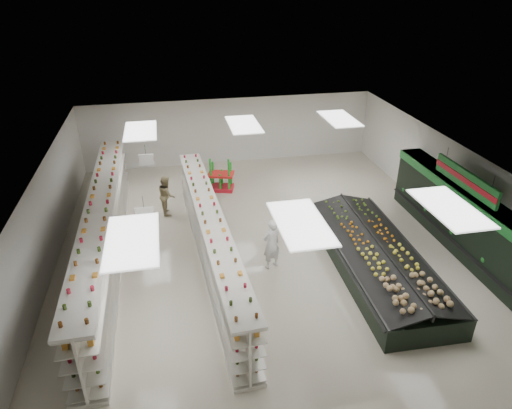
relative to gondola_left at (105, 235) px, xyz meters
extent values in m
plane|color=beige|center=(5.30, -0.22, -0.95)|extent=(16.00, 16.00, 0.00)
cube|color=white|center=(5.30, -0.22, 2.25)|extent=(14.00, 16.00, 0.02)
cube|color=white|center=(5.30, 7.78, 0.65)|extent=(14.00, 0.02, 3.20)
cube|color=white|center=(5.30, -8.22, 0.65)|extent=(14.00, 0.02, 3.20)
cube|color=white|center=(-1.70, -0.22, 0.65)|extent=(0.02, 16.00, 3.20)
cube|color=white|center=(12.30, -0.22, 0.65)|extent=(0.02, 16.00, 3.20)
cube|color=black|center=(11.85, -1.72, 0.15)|extent=(0.80, 8.00, 2.20)
cube|color=#207930|center=(11.83, -1.72, 1.10)|extent=(0.85, 8.00, 0.30)
cube|color=black|center=(11.60, -1.72, -0.40)|extent=(0.55, 7.80, 0.15)
cube|color=silver|center=(11.70, -1.72, 0.40)|extent=(0.45, 7.70, 0.03)
cube|color=silver|center=(11.70, -1.72, 0.70)|extent=(0.45, 7.70, 0.03)
cube|color=white|center=(1.50, -2.22, 1.80)|extent=(0.50, 0.06, 0.40)
cube|color=red|center=(1.50, -2.22, 1.80)|extent=(0.52, 0.02, 0.12)
cylinder|color=black|center=(1.50, -2.22, 2.10)|extent=(0.01, 0.01, 0.50)
cube|color=white|center=(1.50, 1.78, 1.80)|extent=(0.50, 0.06, 0.40)
cube|color=red|center=(1.50, 1.78, 1.80)|extent=(0.52, 0.02, 0.12)
cylinder|color=black|center=(1.50, 1.78, 2.10)|extent=(0.01, 0.01, 0.50)
cube|color=#207930|center=(11.55, -1.72, 1.70)|extent=(0.10, 3.20, 0.60)
cube|color=red|center=(11.49, -1.72, 1.70)|extent=(0.03, 3.20, 0.18)
cylinder|color=black|center=(11.55, -2.92, 2.10)|extent=(0.01, 0.01, 0.50)
cylinder|color=black|center=(11.55, -0.52, 2.10)|extent=(0.01, 0.01, 0.50)
cube|color=white|center=(0.00, 0.00, -0.89)|extent=(1.00, 11.98, 0.12)
cube|color=white|center=(0.00, 0.00, 0.05)|extent=(0.16, 11.97, 1.99)
cube|color=white|center=(0.00, 0.00, 1.08)|extent=(1.00, 11.98, 0.08)
cube|color=silver|center=(-0.23, 0.00, -0.77)|extent=(0.54, 11.87, 0.03)
cube|color=silver|center=(-0.23, 0.00, -0.34)|extent=(0.54, 11.87, 0.03)
cube|color=silver|center=(-0.23, 0.00, 0.10)|extent=(0.54, 11.87, 0.03)
cube|color=silver|center=(-0.23, 0.00, 0.54)|extent=(0.54, 11.87, 0.03)
cube|color=silver|center=(-0.23, 0.00, 0.97)|extent=(0.54, 11.87, 0.03)
cube|color=silver|center=(0.23, 0.00, -0.77)|extent=(0.54, 11.87, 0.03)
cube|color=silver|center=(0.23, 0.00, -0.34)|extent=(0.54, 11.87, 0.03)
cube|color=silver|center=(0.23, 0.00, 0.10)|extent=(0.54, 11.87, 0.03)
cube|color=silver|center=(0.23, 0.00, 0.54)|extent=(0.54, 11.87, 0.03)
cube|color=silver|center=(0.23, 0.00, 0.97)|extent=(0.54, 11.87, 0.03)
cube|color=white|center=(3.38, -0.91, -0.90)|extent=(1.35, 10.65, 0.11)
cube|color=white|center=(3.38, -0.91, -0.07)|extent=(0.61, 10.61, 1.77)
cube|color=white|center=(3.38, -0.91, 0.85)|extent=(1.35, 10.65, 0.07)
cube|color=silver|center=(3.18, -0.92, -0.79)|extent=(0.94, 10.54, 0.03)
cube|color=silver|center=(3.18, -0.92, -0.41)|extent=(0.94, 10.54, 0.03)
cube|color=silver|center=(3.18, -0.92, -0.02)|extent=(0.94, 10.54, 0.03)
cube|color=silver|center=(3.18, -0.92, 0.37)|extent=(0.94, 10.54, 0.03)
cube|color=silver|center=(3.18, -0.92, 0.76)|extent=(0.94, 10.54, 0.03)
cube|color=silver|center=(3.59, -0.90, -0.79)|extent=(0.94, 10.54, 0.03)
cube|color=silver|center=(3.59, -0.90, -0.41)|extent=(0.94, 10.54, 0.03)
cube|color=silver|center=(3.59, -0.90, -0.02)|extent=(0.94, 10.54, 0.03)
cube|color=silver|center=(3.59, -0.90, 0.37)|extent=(0.94, 10.54, 0.03)
cube|color=silver|center=(3.59, -0.90, 0.76)|extent=(0.94, 10.54, 0.03)
cube|color=black|center=(8.49, -2.28, -0.60)|extent=(2.61, 7.11, 0.70)
cube|color=#262626|center=(7.32, -2.25, -0.23)|extent=(0.26, 7.04, 0.06)
cube|color=#262626|center=(9.66, -2.32, -0.23)|extent=(0.26, 7.04, 0.06)
cube|color=black|center=(7.86, -2.27, -0.13)|extent=(1.49, 6.98, 0.36)
cube|color=black|center=(9.12, -2.30, -0.13)|extent=(1.49, 6.98, 0.36)
cube|color=#262626|center=(8.49, -2.28, -0.03)|extent=(0.24, 6.94, 0.25)
cube|color=red|center=(4.41, 4.59, -0.86)|extent=(1.21, 0.97, 0.18)
cube|color=red|center=(4.41, 4.59, -0.21)|extent=(1.26, 1.03, 0.09)
imported|color=silver|center=(5.24, -1.51, -0.08)|extent=(0.75, 0.63, 1.75)
imported|color=tan|center=(2.06, 2.89, -0.16)|extent=(0.54, 0.81, 1.58)
camera|label=1|loc=(2.33, -13.44, 7.73)|focal=32.00mm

